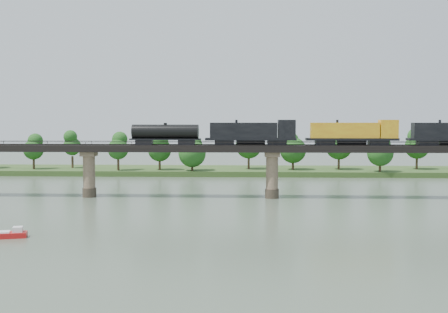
{
  "coord_description": "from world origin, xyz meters",
  "views": [
    {
      "loc": [
        -5.06,
        -90.87,
        17.1
      ],
      "look_at": [
        -10.39,
        30.0,
        9.0
      ],
      "focal_mm": 45.0,
      "sensor_mm": 36.0,
      "label": 1
    }
  ],
  "objects": [
    {
      "name": "ground",
      "position": [
        0.0,
        0.0,
        0.0
      ],
      "size": [
        400.0,
        400.0,
        0.0
      ],
      "primitive_type": "plane",
      "color": "#3E4D3D",
      "rests_on": "ground"
    },
    {
      "name": "far_bank",
      "position": [
        0.0,
        85.0,
        0.8
      ],
      "size": [
        300.0,
        24.0,
        1.6
      ],
      "primitive_type": "cube",
      "color": "#2B471C",
      "rests_on": "ground"
    },
    {
      "name": "bridge",
      "position": [
        0.0,
        30.0,
        5.46
      ],
      "size": [
        236.0,
        30.0,
        11.5
      ],
      "color": "#473A2D",
      "rests_on": "ground"
    },
    {
      "name": "bridge_superstructure",
      "position": [
        0.0,
        30.0,
        11.79
      ],
      "size": [
        220.0,
        4.9,
        0.75
      ],
      "color": "black",
      "rests_on": "bridge"
    },
    {
      "name": "far_treeline",
      "position": [
        -8.21,
        80.52,
        8.83
      ],
      "size": [
        289.06,
        17.54,
        13.6
      ],
      "color": "#382619",
      "rests_on": "far_bank"
    },
    {
      "name": "freight_train",
      "position": [
        9.92,
        30.0,
        14.1
      ],
      "size": [
        79.07,
        3.08,
        5.44
      ],
      "color": "black",
      "rests_on": "bridge"
    },
    {
      "name": "motorboat",
      "position": [
        -39.81,
        -12.51,
        0.54
      ],
      "size": [
        5.91,
        3.36,
        1.56
      ],
      "rotation": [
        0.0,
        0.0,
        0.26
      ],
      "color": "red",
      "rests_on": "ground"
    }
  ]
}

